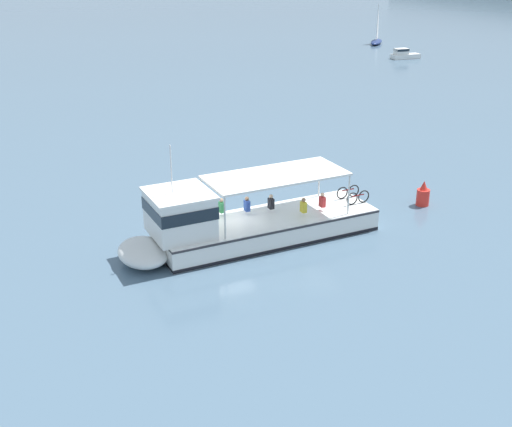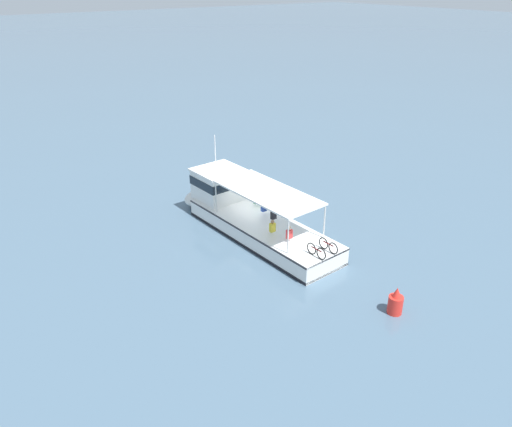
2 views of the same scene
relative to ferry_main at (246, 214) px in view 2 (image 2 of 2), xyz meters
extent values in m
plane|color=slate|center=(-0.90, -0.29, -1.02)|extent=(400.00, 400.00, 0.00)
cube|color=white|center=(-0.09, 1.61, -0.47)|extent=(3.84, 10.97, 1.10)
ellipsoid|color=white|center=(0.28, -4.58, -0.47)|extent=(3.07, 2.37, 1.01)
cube|color=black|center=(-0.09, 1.61, -0.92)|extent=(3.88, 10.98, 0.16)
cube|color=#2D2D33|center=(-0.09, 1.61, 0.00)|extent=(3.90, 10.98, 0.10)
cube|color=white|center=(0.17, -2.78, 1.03)|extent=(2.87, 2.76, 1.90)
cube|color=#19232D|center=(0.17, -2.78, 1.37)|extent=(2.94, 2.80, 0.56)
cube|color=white|center=(0.17, -2.78, 2.04)|extent=(3.04, 2.93, 0.12)
cube|color=white|center=(-0.12, 2.06, 2.13)|extent=(3.34, 6.86, 0.10)
cylinder|color=silver|center=(1.43, -1.10, 1.08)|extent=(0.08, 0.08, 2.00)
cylinder|color=silver|center=(-1.28, -1.27, 1.08)|extent=(0.08, 0.08, 2.00)
cylinder|color=silver|center=(1.04, 5.39, 1.08)|extent=(0.08, 0.08, 2.00)
cylinder|color=silver|center=(-1.67, 5.22, 1.08)|extent=(0.08, 0.08, 2.00)
cylinder|color=silver|center=(0.19, -3.08, 3.20)|extent=(0.06, 0.06, 2.20)
sphere|color=white|center=(-1.67, -1.89, -0.52)|extent=(0.36, 0.36, 0.36)
sphere|color=white|center=(-1.86, 1.40, -0.52)|extent=(0.36, 0.36, 0.36)
sphere|color=white|center=(-2.05, 4.50, -0.52)|extent=(0.36, 0.36, 0.36)
torus|color=black|center=(0.08, 6.18, 0.41)|extent=(0.10, 0.66, 0.66)
torus|color=black|center=(0.04, 6.88, 0.41)|extent=(0.10, 0.66, 0.66)
cylinder|color=maroon|center=(0.06, 6.53, 0.53)|extent=(0.10, 0.70, 0.06)
torus|color=black|center=(-0.82, 6.13, 0.41)|extent=(0.10, 0.66, 0.66)
torus|color=black|center=(-0.86, 6.83, 0.41)|extent=(0.10, 0.66, 0.66)
cylinder|color=maroon|center=(-0.84, 6.48, 0.53)|extent=(0.10, 0.70, 0.06)
cube|color=red|center=(0.17, 4.44, 0.54)|extent=(0.33, 0.24, 0.52)
sphere|color=beige|center=(0.17, 4.44, 0.91)|extent=(0.20, 0.20, 0.20)
cube|color=yellow|center=(0.44, 3.28, 0.54)|extent=(0.33, 0.24, 0.52)
sphere|color=#9E7051|center=(0.44, 3.28, 0.91)|extent=(0.20, 0.20, 0.20)
cube|color=black|center=(-0.60, 2.03, 0.54)|extent=(0.33, 0.24, 0.52)
sphere|color=beige|center=(-0.60, 2.03, 0.91)|extent=(0.20, 0.20, 0.20)
cube|color=#2D4CA5|center=(-0.77, 0.84, 0.54)|extent=(0.33, 0.24, 0.52)
sphere|color=#9E7051|center=(-0.77, 0.84, 0.91)|extent=(0.20, 0.20, 0.20)
cube|color=#338C4C|center=(-1.07, -0.36, 0.54)|extent=(0.33, 0.24, 0.52)
sphere|color=tan|center=(-1.07, -0.36, 0.91)|extent=(0.20, 0.20, 0.20)
cylinder|color=red|center=(-0.76, 11.18, -0.57)|extent=(0.70, 0.70, 0.90)
cone|color=red|center=(-0.76, 11.18, 0.13)|extent=(0.42, 0.42, 0.50)
camera|label=1|loc=(26.56, -10.17, 12.35)|focal=46.22mm
camera|label=2|loc=(15.61, 22.74, 13.38)|focal=34.75mm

